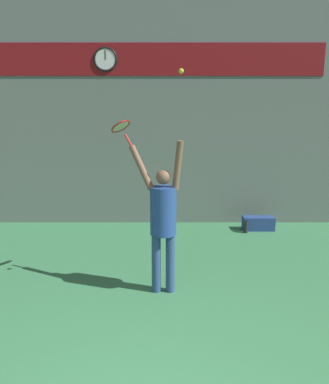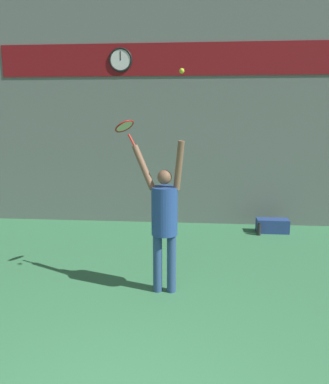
{
  "view_description": "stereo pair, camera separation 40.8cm",
  "coord_description": "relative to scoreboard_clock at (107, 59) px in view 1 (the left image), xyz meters",
  "views": [
    {
      "loc": [
        0.26,
        -2.18,
        2.52
      ],
      "look_at": [
        0.24,
        2.86,
        1.48
      ],
      "focal_mm": 35.0,
      "sensor_mm": 36.0,
      "label": 1
    },
    {
      "loc": [
        0.67,
        -2.16,
        2.52
      ],
      "look_at": [
        0.24,
        2.86,
        1.48
      ],
      "focal_mm": 35.0,
      "sensor_mm": 36.0,
      "label": 2
    }
  ],
  "objects": [
    {
      "name": "tennis_racket",
      "position": [
        0.68,
        -3.18,
        -1.36
      ],
      "size": [
        0.38,
        0.39,
        0.38
      ],
      "color": "red"
    },
    {
      "name": "sponsor_banner",
      "position": [
        1.03,
        0.02,
        -0.0
      ],
      "size": [
        7.52,
        0.02,
        0.69
      ],
      "color": "maroon"
    },
    {
      "name": "tennis_ball",
      "position": [
        1.5,
        -3.63,
        -0.64
      ],
      "size": [
        0.06,
        0.06,
        0.06
      ],
      "color": "#CCDB2D"
    },
    {
      "name": "equipment_bag",
      "position": [
        3.38,
        -0.55,
        -3.56
      ],
      "size": [
        0.68,
        0.29,
        0.3
      ],
      "color": "navy",
      "rests_on": "ground_plane"
    },
    {
      "name": "back_wall",
      "position": [
        1.03,
        0.08,
        -1.21
      ],
      "size": [
        18.0,
        0.1,
        5.0
      ],
      "color": "slate",
      "rests_on": "ground_plane"
    },
    {
      "name": "scoreboard_clock",
      "position": [
        0.0,
        0.0,
        0.0
      ],
      "size": [
        0.53,
        0.05,
        0.53
      ],
      "color": "white"
    },
    {
      "name": "water_bottle",
      "position": [
        3.06,
        -0.76,
        -3.58
      ],
      "size": [
        0.09,
        0.09,
        0.28
      ],
      "color": "#262628",
      "rests_on": "ground_plane"
    },
    {
      "name": "tennis_player",
      "position": [
        1.27,
        -3.51,
        -2.59
      ],
      "size": [
        0.79,
        0.47,
        2.19
      ],
      "color": "#2D4C7F",
      "rests_on": "ground_plane"
    }
  ]
}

